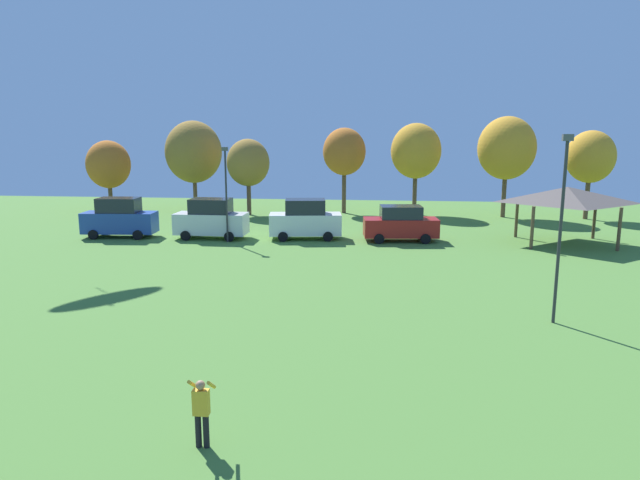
# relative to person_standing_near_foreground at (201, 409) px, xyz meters

# --- Properties ---
(person_standing_near_foreground) EXTENTS (0.52, 0.48, 1.64)m
(person_standing_near_foreground) POSITION_rel_person_standing_near_foreground_xyz_m (0.00, 0.00, 0.00)
(person_standing_near_foreground) COLOR black
(person_standing_near_foreground) RESTS_ON ground
(parked_car_leftmost) EXTENTS (4.87, 2.17, 2.66)m
(parked_car_leftmost) POSITION_rel_person_standing_near_foreground_xyz_m (-13.33, 24.55, 0.37)
(parked_car_leftmost) COLOR #234299
(parked_car_leftmost) RESTS_ON ground
(parked_car_second_from_left) EXTENTS (4.73, 2.15, 2.65)m
(parked_car_second_from_left) POSITION_rel_person_standing_near_foreground_xyz_m (-7.13, 24.78, 0.37)
(parked_car_second_from_left) COLOR silver
(parked_car_second_from_left) RESTS_ON ground
(parked_car_third_from_left) EXTENTS (4.87, 2.54, 2.63)m
(parked_car_third_from_left) POSITION_rel_person_standing_near_foreground_xyz_m (-0.93, 25.25, 0.36)
(parked_car_third_from_left) COLOR silver
(parked_car_third_from_left) RESTS_ON ground
(parked_car_rightmost_in_row) EXTENTS (4.88, 2.42, 2.30)m
(parked_car_rightmost_in_row) POSITION_rel_person_standing_near_foreground_xyz_m (5.28, 25.11, 0.22)
(parked_car_rightmost_in_row) COLOR maroon
(parked_car_rightmost_in_row) RESTS_ON ground
(park_pavilion) EXTENTS (6.45, 5.18, 3.60)m
(park_pavilion) POSITION_rel_person_standing_near_foreground_xyz_m (15.52, 25.34, 2.16)
(park_pavilion) COLOR brown
(park_pavilion) RESTS_ON ground
(light_post_0) EXTENTS (0.36, 0.20, 6.90)m
(light_post_0) POSITION_rel_person_standing_near_foreground_xyz_m (10.39, 9.60, 2.94)
(light_post_0) COLOR #2D2D33
(light_post_0) RESTS_ON ground
(light_post_1) EXTENTS (0.36, 0.20, 6.03)m
(light_post_1) POSITION_rel_person_standing_near_foreground_xyz_m (-5.75, 23.66, 2.49)
(light_post_1) COLOR #2D2D33
(light_post_1) RESTS_ON ground
(treeline_tree_0) EXTENTS (3.81, 3.81, 6.20)m
(treeline_tree_0) POSITION_rel_person_standing_near_foreground_xyz_m (-19.97, 36.98, 3.17)
(treeline_tree_0) COLOR brown
(treeline_tree_0) RESTS_ON ground
(treeline_tree_1) EXTENTS (5.01, 5.01, 7.92)m
(treeline_tree_1) POSITION_rel_person_standing_near_foreground_xyz_m (-12.70, 38.54, 4.23)
(treeline_tree_1) COLOR brown
(treeline_tree_1) RESTS_ON ground
(treeline_tree_2) EXTENTS (3.58, 3.58, 6.37)m
(treeline_tree_2) POSITION_rel_person_standing_near_foreground_xyz_m (-7.11, 35.79, 3.46)
(treeline_tree_2) COLOR brown
(treeline_tree_2) RESTS_ON ground
(treeline_tree_3) EXTENTS (3.65, 3.65, 7.29)m
(treeline_tree_3) POSITION_rel_person_standing_near_foreground_xyz_m (0.84, 37.61, 4.33)
(treeline_tree_3) COLOR brown
(treeline_tree_3) RESTS_ON ground
(treeline_tree_4) EXTENTS (4.21, 4.21, 7.67)m
(treeline_tree_4) POSITION_rel_person_standing_near_foreground_xyz_m (6.88, 37.53, 4.41)
(treeline_tree_4) COLOR brown
(treeline_tree_4) RESTS_ON ground
(treeline_tree_5) EXTENTS (4.62, 4.62, 8.19)m
(treeline_tree_5) POSITION_rel_person_standing_near_foreground_xyz_m (14.08, 36.57, 4.71)
(treeline_tree_5) COLOR brown
(treeline_tree_5) RESTS_ON ground
(treeline_tree_6) EXTENTS (3.77, 3.77, 7.07)m
(treeline_tree_6) POSITION_rel_person_standing_near_foreground_xyz_m (20.51, 36.18, 4.05)
(treeline_tree_6) COLOR brown
(treeline_tree_6) RESTS_ON ground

